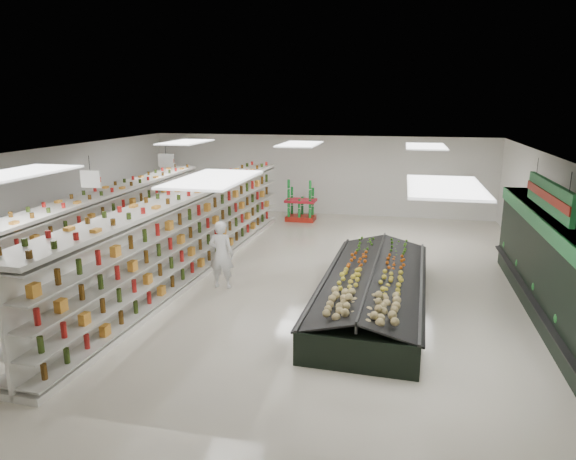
% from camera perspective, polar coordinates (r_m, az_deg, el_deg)
% --- Properties ---
extents(floor, '(16.00, 16.00, 0.00)m').
position_cam_1_polar(floor, '(13.82, -1.99, -4.99)').
color(floor, beige).
rests_on(floor, ground).
extents(ceiling, '(14.00, 16.00, 0.02)m').
position_cam_1_polar(ceiling, '(13.13, -2.11, 8.33)').
color(ceiling, white).
rests_on(ceiling, wall_back).
extents(wall_back, '(14.00, 0.02, 3.20)m').
position_cam_1_polar(wall_back, '(21.10, 3.41, 6.11)').
color(wall_back, white).
rests_on(wall_back, floor).
extents(wall_front, '(14.00, 0.02, 3.20)m').
position_cam_1_polar(wall_front, '(6.38, -20.84, -14.03)').
color(wall_front, white).
rests_on(wall_front, floor).
extents(wall_left, '(0.02, 16.00, 3.20)m').
position_cam_1_polar(wall_left, '(16.55, -26.25, 2.48)').
color(wall_left, white).
rests_on(wall_left, floor).
extents(wall_right, '(0.02, 16.00, 3.20)m').
position_cam_1_polar(wall_right, '(13.49, 28.11, -0.07)').
color(wall_right, white).
rests_on(wall_right, floor).
extents(produce_wall_case, '(0.93, 8.00, 2.20)m').
position_cam_1_polar(produce_wall_case, '(12.06, 27.60, -3.31)').
color(produce_wall_case, black).
rests_on(produce_wall_case, floor).
extents(aisle_sign_near, '(0.52, 0.06, 0.75)m').
position_cam_1_polar(aisle_sign_near, '(12.90, -21.07, 5.30)').
color(aisle_sign_near, white).
rests_on(aisle_sign_near, ceiling).
extents(aisle_sign_far, '(0.52, 0.06, 0.75)m').
position_cam_1_polar(aisle_sign_far, '(16.36, -13.39, 7.52)').
color(aisle_sign_far, white).
rests_on(aisle_sign_far, ceiling).
extents(hortifruti_banner, '(0.12, 3.20, 0.95)m').
position_cam_1_polar(hortifruti_banner, '(11.68, 27.02, 3.37)').
color(hortifruti_banner, '#1F7738').
rests_on(hortifruti_banner, ceiling).
extents(gondola_left, '(1.25, 11.99, 2.07)m').
position_cam_1_polar(gondola_left, '(15.43, -19.46, -0.08)').
color(gondola_left, white).
rests_on(gondola_left, floor).
extents(gondola_center, '(1.50, 12.89, 2.23)m').
position_cam_1_polar(gondola_center, '(13.92, -10.81, -0.69)').
color(gondola_center, white).
rests_on(gondola_center, floor).
extents(produce_island, '(2.53, 6.37, 0.94)m').
position_cam_1_polar(produce_island, '(11.82, 9.45, -6.33)').
color(produce_island, black).
rests_on(produce_island, floor).
extents(soda_endcap, '(1.17, 0.81, 1.49)m').
position_cam_1_polar(soda_endcap, '(19.91, 1.43, 3.09)').
color(soda_endcap, '#B01F14').
rests_on(soda_endcap, floor).
extents(shopper_main, '(0.63, 0.42, 1.71)m').
position_cam_1_polar(shopper_main, '(12.75, -7.43, -2.72)').
color(shopper_main, white).
rests_on(shopper_main, floor).
extents(shopper_background, '(0.68, 0.92, 1.69)m').
position_cam_1_polar(shopper_background, '(18.04, -12.34, 2.02)').
color(shopper_background, '#937C5A').
rests_on(shopper_background, floor).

